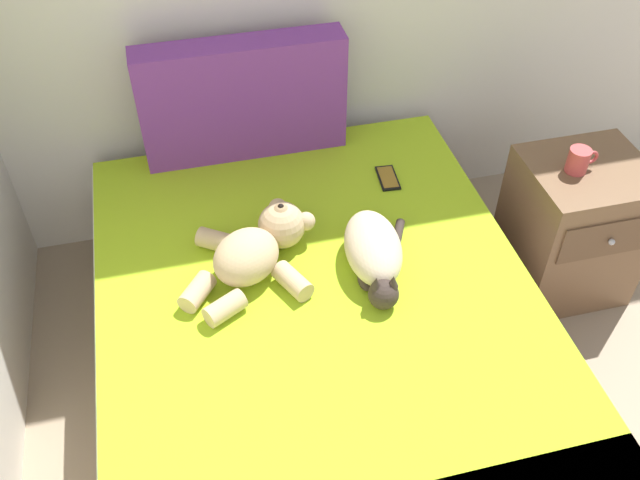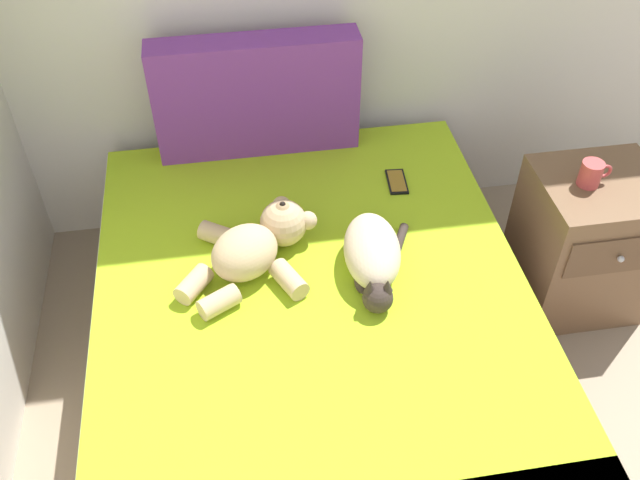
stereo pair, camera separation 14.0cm
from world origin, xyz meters
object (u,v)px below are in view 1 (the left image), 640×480
object	(u,v)px
bed	(322,350)
mug	(579,160)
patterned_cushion	(243,99)
cell_phone	(388,178)
teddy_bear	(257,249)
cat	(374,252)
nightstand	(572,228)

from	to	relation	value
bed	mug	world-z (taller)	mug
patterned_cushion	cell_phone	size ratio (longest dim) A/B	5.21
patterned_cushion	teddy_bear	world-z (taller)	patterned_cushion
bed	teddy_bear	bearing A→B (deg)	127.49
cat	teddy_bear	xyz separation A→B (m)	(-0.38, 0.11, 0.00)
patterned_cushion	cell_phone	bearing A→B (deg)	-32.76
patterned_cushion	nightstand	xyz separation A→B (m)	(1.21, -0.58, -0.43)
patterned_cushion	nightstand	world-z (taller)	patterned_cushion
teddy_bear	nightstand	xyz separation A→B (m)	(1.29, 0.09, -0.26)
patterned_cushion	nightstand	size ratio (longest dim) A/B	1.32
patterned_cushion	cell_phone	world-z (taller)	patterned_cushion
cell_phone	mug	size ratio (longest dim) A/B	1.28
bed	patterned_cushion	distance (m)	1.02
patterned_cushion	teddy_bear	distance (m)	0.69
teddy_bear	mug	distance (m)	1.22
patterned_cushion	nightstand	distance (m)	1.41
bed	teddy_bear	size ratio (longest dim) A/B	3.87
bed	cell_phone	world-z (taller)	cell_phone
mug	teddy_bear	bearing A→B (deg)	-175.82
cat	cell_phone	distance (m)	0.49
bed	nightstand	world-z (taller)	nightstand
nightstand	bed	bearing A→B (deg)	-164.54
teddy_bear	mug	bearing A→B (deg)	4.18
nightstand	cat	bearing A→B (deg)	-168.00
bed	patterned_cushion	bearing A→B (deg)	96.15
cat	mug	bearing A→B (deg)	13.03
bed	cat	distance (m)	0.40
bed	patterned_cushion	xyz separation A→B (m)	(-0.10, 0.89, 0.49)
teddy_bear	cell_phone	bearing A→B (deg)	30.67
mug	patterned_cushion	bearing A→B (deg)	153.29
bed	mug	xyz separation A→B (m)	(1.05, 0.31, 0.41)
teddy_bear	cell_phone	distance (m)	0.67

